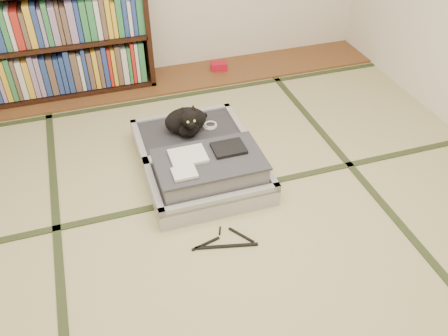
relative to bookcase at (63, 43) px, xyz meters
name	(u,v)px	position (x,y,z in m)	size (l,w,h in m)	color
floor	(234,238)	(0.78, -2.07, -0.45)	(4.50, 4.50, 0.00)	tan
wood_strip	(162,81)	(0.78, -0.07, -0.44)	(4.00, 0.50, 0.02)	brown
red_item	(219,66)	(1.33, -0.04, -0.40)	(0.15, 0.09, 0.07)	#B30E24
tatami_borders	(210,185)	(0.78, -1.57, -0.45)	(4.00, 4.50, 0.01)	#2D381E
bookcase	(63,43)	(0.00, 0.00, 0.00)	(1.42, 0.32, 0.92)	black
suitcase	(201,161)	(0.76, -1.43, -0.34)	(0.77, 1.03, 0.30)	#ACACB1
cat	(187,121)	(0.74, -1.14, -0.20)	(0.34, 0.35, 0.28)	black
cable_coil	(210,125)	(0.92, -1.11, -0.29)	(0.11, 0.11, 0.03)	white
hanger	(225,242)	(0.71, -2.10, -0.44)	(0.38, 0.21, 0.01)	black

